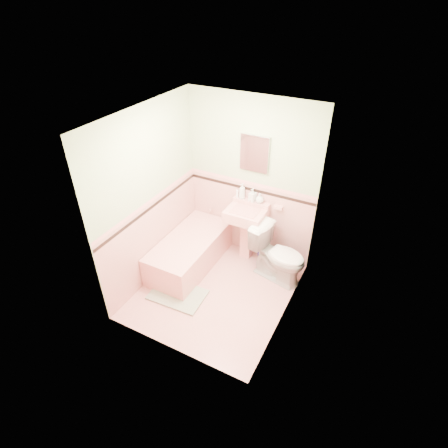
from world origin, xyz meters
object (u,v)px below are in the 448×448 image
at_px(toilet, 279,255).
at_px(shoe, 172,284).
at_px(soap_bottle_left, 242,191).
at_px(soap_bottle_mid, 253,195).
at_px(soap_bottle_right, 260,198).
at_px(bucket, 265,256).
at_px(medicine_cabinet, 255,153).
at_px(sink, 245,235).
at_px(bathtub, 190,252).

relative_size(toilet, shoe, 5.65).
height_order(soap_bottle_left, soap_bottle_mid, soap_bottle_left).
xyz_separation_m(soap_bottle_right, shoe, (-0.77, -1.28, -0.98)).
xyz_separation_m(soap_bottle_left, bucket, (0.49, -0.14, -0.95)).
bearing_deg(medicine_cabinet, sink, -90.00).
distance_m(medicine_cabinet, toilet, 1.48).
height_order(soap_bottle_right, toilet, soap_bottle_right).
height_order(bathtub, soap_bottle_right, soap_bottle_right).
distance_m(medicine_cabinet, soap_bottle_left, 0.64).
bearing_deg(shoe, toilet, 54.16).
bearing_deg(bucket, toilet, -38.81).
bearing_deg(sink, medicine_cabinet, 90.00).
bearing_deg(bucket, sink, -173.86).
relative_size(bathtub, bucket, 5.69).
bearing_deg(sink, soap_bottle_mid, 85.58).
height_order(toilet, shoe, toilet).
xyz_separation_m(soap_bottle_left, toilet, (0.77, -0.37, -0.67)).
xyz_separation_m(sink, shoe, (-0.64, -1.10, -0.39)).
distance_m(soap_bottle_left, toilet, 1.08).
bearing_deg(soap_bottle_right, bucket, -34.41).
xyz_separation_m(sink, soap_bottle_left, (-0.16, 0.18, 0.63)).
distance_m(soap_bottle_mid, toilet, 0.96).
bearing_deg(toilet, bathtub, 116.65).
height_order(sink, bucket, sink).
relative_size(bathtub, soap_bottle_mid, 7.37).
relative_size(sink, shoe, 6.10).
relative_size(soap_bottle_right, shoe, 1.04).
height_order(soap_bottle_left, soap_bottle_right, soap_bottle_left).
distance_m(bathtub, soap_bottle_mid, 1.30).
height_order(sink, soap_bottle_right, soap_bottle_right).
xyz_separation_m(medicine_cabinet, shoe, (-0.64, -1.31, -1.64)).
height_order(bathtub, toilet, toilet).
xyz_separation_m(bathtub, soap_bottle_left, (0.52, 0.71, 0.86)).
relative_size(soap_bottle_left, soap_bottle_mid, 1.21).
bearing_deg(shoe, sink, 77.98).
height_order(medicine_cabinet, soap_bottle_right, medicine_cabinet).
bearing_deg(bucket, bathtub, -150.94).
xyz_separation_m(sink, soap_bottle_mid, (0.01, 0.18, 0.61)).
distance_m(bathtub, soap_bottle_right, 1.35).
bearing_deg(sink, bathtub, -142.07).
height_order(bathtub, bucket, bathtub).
bearing_deg(shoe, soap_bottle_left, 87.45).
height_order(soap_bottle_left, toilet, soap_bottle_left).
distance_m(soap_bottle_left, soap_bottle_right, 0.29).
relative_size(medicine_cabinet, toilet, 0.64).
relative_size(bathtub, sink, 1.67).
bearing_deg(soap_bottle_mid, sink, -94.42).
bearing_deg(sink, toilet, -16.87).
bearing_deg(bathtub, soap_bottle_mid, 45.66).
distance_m(sink, bucket, 0.47).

